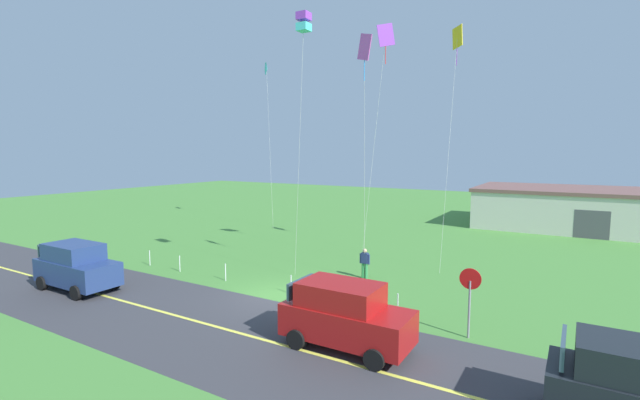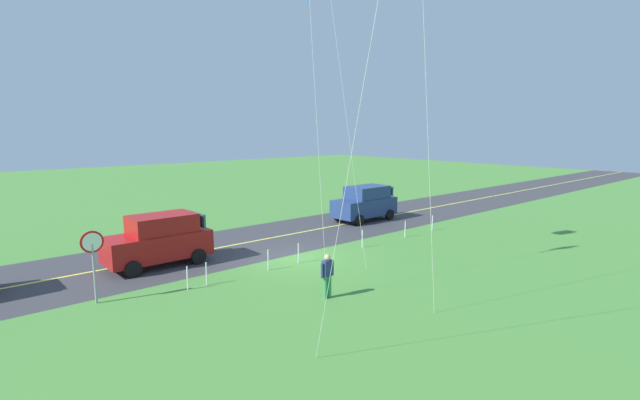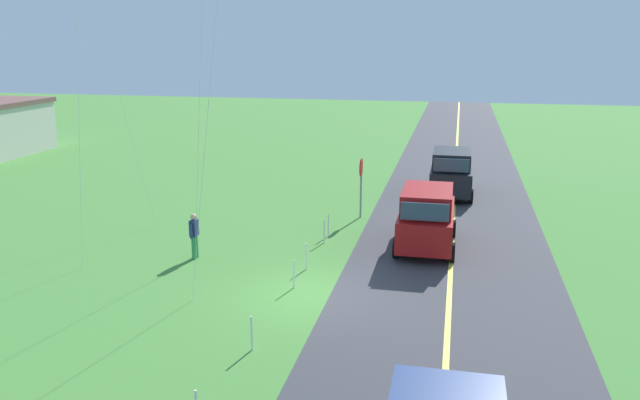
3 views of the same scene
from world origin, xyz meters
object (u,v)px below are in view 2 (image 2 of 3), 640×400
object	(u,v)px
car_parked_west_near	(365,203)
person_adult_near	(327,274)
car_suv_foreground	(159,239)
stop_sign	(93,253)

from	to	relation	value
car_parked_west_near	person_adult_near	xyz separation A→B (m)	(11.24, 8.80, -0.29)
car_parked_west_near	person_adult_near	size ratio (longest dim) A/B	2.75
car_parked_west_near	person_adult_near	bearing A→B (deg)	38.07
car_suv_foreground	car_parked_west_near	bearing A→B (deg)	-175.98
car_suv_foreground	stop_sign	size ratio (longest dim) A/B	1.72
stop_sign	person_adult_near	xyz separation A→B (m)	(-6.35, 4.85, -0.94)
car_parked_west_near	stop_sign	bearing A→B (deg)	12.65
stop_sign	car_parked_west_near	bearing A→B (deg)	-167.35
car_suv_foreground	car_parked_west_near	size ratio (longest dim) A/B	1.00
person_adult_near	car_suv_foreground	bearing A→B (deg)	175.50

